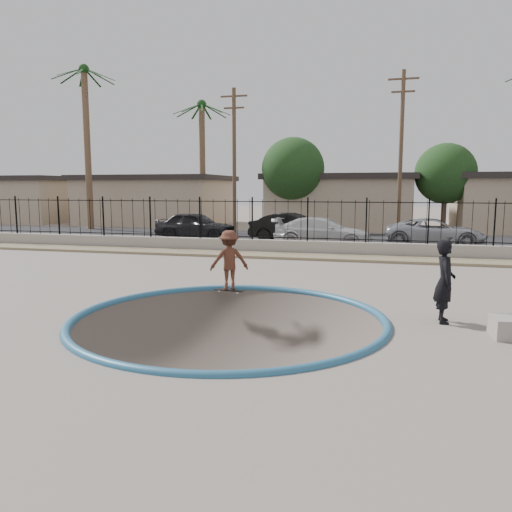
{
  "coord_description": "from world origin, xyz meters",
  "views": [
    {
      "loc": [
        3.3,
        -11.28,
        2.88
      ],
      "look_at": [
        -0.16,
        2.0,
        1.02
      ],
      "focal_mm": 35.0,
      "sensor_mm": 36.0,
      "label": 1
    }
  ],
  "objects_px": {
    "skateboard": "(229,290)",
    "car_c": "(323,232)",
    "skater": "(229,263)",
    "car_a": "(196,225)",
    "car_d": "(435,232)",
    "videographer": "(445,281)",
    "car_b": "(293,228)"
  },
  "relations": [
    {
      "from": "skateboard",
      "to": "car_c",
      "type": "bearing_deg",
      "value": 93.38
    },
    {
      "from": "skateboard",
      "to": "skater",
      "type": "bearing_deg",
      "value": -36.04
    },
    {
      "from": "car_a",
      "to": "car_c",
      "type": "height_order",
      "value": "car_a"
    },
    {
      "from": "car_c",
      "to": "car_d",
      "type": "relative_size",
      "value": 1.0
    },
    {
      "from": "car_a",
      "to": "car_d",
      "type": "distance_m",
      "value": 12.77
    },
    {
      "from": "videographer",
      "to": "car_b",
      "type": "xyz_separation_m",
      "value": [
        -6.06,
        15.08,
        -0.1
      ]
    },
    {
      "from": "videographer",
      "to": "car_b",
      "type": "height_order",
      "value": "videographer"
    },
    {
      "from": "skater",
      "to": "videographer",
      "type": "distance_m",
      "value": 5.73
    },
    {
      "from": "car_d",
      "to": "car_b",
      "type": "bearing_deg",
      "value": 91.44
    },
    {
      "from": "car_c",
      "to": "skateboard",
      "type": "bearing_deg",
      "value": 177.47
    },
    {
      "from": "skater",
      "to": "car_b",
      "type": "distance_m",
      "value": 13.28
    },
    {
      "from": "skateboard",
      "to": "car_d",
      "type": "height_order",
      "value": "car_d"
    },
    {
      "from": "skateboard",
      "to": "car_c",
      "type": "xyz_separation_m",
      "value": [
        1.14,
        11.67,
        0.68
      ]
    },
    {
      "from": "car_d",
      "to": "car_a",
      "type": "bearing_deg",
      "value": 91.45
    },
    {
      "from": "car_a",
      "to": "car_d",
      "type": "bearing_deg",
      "value": -87.33
    },
    {
      "from": "skater",
      "to": "car_a",
      "type": "bearing_deg",
      "value": -89.67
    },
    {
      "from": "car_b",
      "to": "car_c",
      "type": "distance_m",
      "value": 2.39
    },
    {
      "from": "skateboard",
      "to": "car_b",
      "type": "xyz_separation_m",
      "value": [
        -0.63,
        13.27,
        0.74
      ]
    },
    {
      "from": "car_c",
      "to": "car_d",
      "type": "xyz_separation_m",
      "value": [
        5.42,
        1.6,
        -0.03
      ]
    },
    {
      "from": "car_c",
      "to": "car_a",
      "type": "bearing_deg",
      "value": 80.79
    },
    {
      "from": "car_a",
      "to": "car_d",
      "type": "relative_size",
      "value": 0.93
    },
    {
      "from": "skater",
      "to": "videographer",
      "type": "relative_size",
      "value": 0.91
    },
    {
      "from": "skater",
      "to": "car_b",
      "type": "xyz_separation_m",
      "value": [
        -0.63,
        13.27,
        -0.02
      ]
    },
    {
      "from": "car_b",
      "to": "videographer",
      "type": "bearing_deg",
      "value": -152.44
    },
    {
      "from": "skater",
      "to": "videographer",
      "type": "xyz_separation_m",
      "value": [
        5.43,
        -1.81,
        0.08
      ]
    },
    {
      "from": "skateboard",
      "to": "car_a",
      "type": "distance_m",
      "value": 14.67
    },
    {
      "from": "skateboard",
      "to": "car_d",
      "type": "bearing_deg",
      "value": 72.66
    },
    {
      "from": "videographer",
      "to": "car_c",
      "type": "distance_m",
      "value": 14.15
    },
    {
      "from": "videographer",
      "to": "car_b",
      "type": "relative_size",
      "value": 0.39
    },
    {
      "from": "skater",
      "to": "car_b",
      "type": "bearing_deg",
      "value": -112.05
    },
    {
      "from": "car_a",
      "to": "car_b",
      "type": "height_order",
      "value": "car_a"
    },
    {
      "from": "skater",
      "to": "car_a",
      "type": "relative_size",
      "value": 0.36
    }
  ]
}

